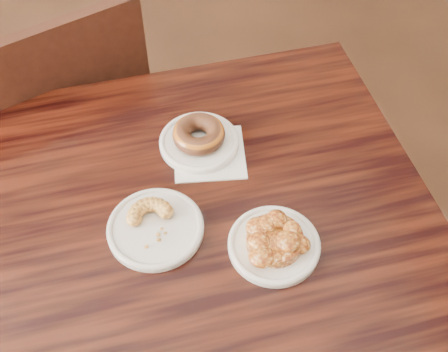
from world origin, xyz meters
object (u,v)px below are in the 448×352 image
object	(u,v)px
chair_far	(58,123)
apple_fritter	(275,238)
cruller_fragment	(154,223)
glazed_donut	(199,134)
cafe_table	(214,305)

from	to	relation	value
chair_far	apple_fritter	world-z (taller)	chair_far
cruller_fragment	glazed_donut	bearing A→B (deg)	54.52
chair_far	glazed_donut	bearing A→B (deg)	106.84
cafe_table	apple_fritter	size ratio (longest dim) A/B	6.03
glazed_donut	apple_fritter	world-z (taller)	glazed_donut
cafe_table	cruller_fragment	distance (m)	0.41
chair_far	cruller_fragment	distance (m)	0.74
glazed_donut	apple_fritter	size ratio (longest dim) A/B	0.76
cafe_table	chair_far	xyz separation A→B (m)	(-0.29, 0.63, 0.08)
chair_far	apple_fritter	distance (m)	0.88
cafe_table	cruller_fragment	world-z (taller)	cruller_fragment
cafe_table	chair_far	bearing A→B (deg)	116.21
chair_far	glazed_donut	distance (m)	0.65
cafe_table	glazed_donut	distance (m)	0.45
chair_far	cafe_table	bearing A→B (deg)	97.21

